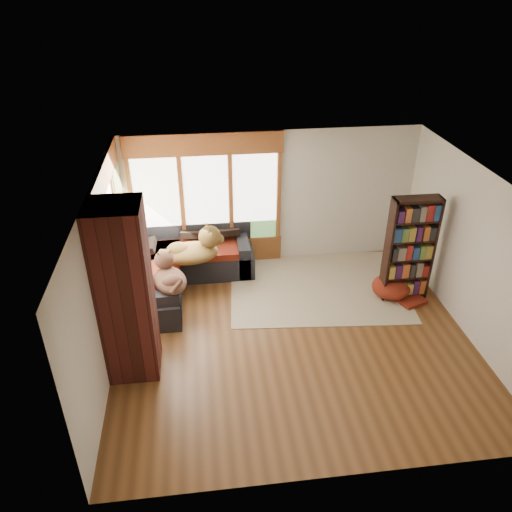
{
  "coord_description": "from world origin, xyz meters",
  "views": [
    {
      "loc": [
        -1.35,
        -6.03,
        5.11
      ],
      "look_at": [
        -0.47,
        1.0,
        0.95
      ],
      "focal_mm": 35.0,
      "sensor_mm": 36.0,
      "label": 1
    }
  ],
  "objects_px": {
    "brick_chimney": "(125,293)",
    "sectional_sofa": "(169,273)",
    "pouf": "(391,286)",
    "dog_tan": "(195,249)",
    "dog_brindle": "(169,276)",
    "bookshelf": "(410,249)",
    "area_rug": "(317,286)"
  },
  "relations": [
    {
      "from": "sectional_sofa",
      "to": "dog_brindle",
      "type": "relative_size",
      "value": 2.39
    },
    {
      "from": "bookshelf",
      "to": "dog_tan",
      "type": "bearing_deg",
      "value": 169.14
    },
    {
      "from": "bookshelf",
      "to": "dog_tan",
      "type": "height_order",
      "value": "bookshelf"
    },
    {
      "from": "brick_chimney",
      "to": "pouf",
      "type": "relative_size",
      "value": 3.91
    },
    {
      "from": "bookshelf",
      "to": "pouf",
      "type": "bearing_deg",
      "value": 173.87
    },
    {
      "from": "pouf",
      "to": "dog_brindle",
      "type": "height_order",
      "value": "dog_brindle"
    },
    {
      "from": "bookshelf",
      "to": "pouf",
      "type": "xyz_separation_m",
      "value": [
        -0.21,
        0.02,
        -0.75
      ]
    },
    {
      "from": "sectional_sofa",
      "to": "bookshelf",
      "type": "bearing_deg",
      "value": -10.51
    },
    {
      "from": "sectional_sofa",
      "to": "dog_brindle",
      "type": "height_order",
      "value": "dog_brindle"
    },
    {
      "from": "area_rug",
      "to": "dog_tan",
      "type": "relative_size",
      "value": 2.9
    },
    {
      "from": "dog_tan",
      "to": "bookshelf",
      "type": "bearing_deg",
      "value": -17.63
    },
    {
      "from": "pouf",
      "to": "dog_brindle",
      "type": "relative_size",
      "value": 0.72
    },
    {
      "from": "pouf",
      "to": "dog_tan",
      "type": "bearing_deg",
      "value": 168.85
    },
    {
      "from": "bookshelf",
      "to": "pouf",
      "type": "height_order",
      "value": "bookshelf"
    },
    {
      "from": "sectional_sofa",
      "to": "area_rug",
      "type": "distance_m",
      "value": 2.7
    },
    {
      "from": "bookshelf",
      "to": "pouf",
      "type": "distance_m",
      "value": 0.78
    },
    {
      "from": "area_rug",
      "to": "brick_chimney",
      "type": "bearing_deg",
      "value": -150.81
    },
    {
      "from": "sectional_sofa",
      "to": "bookshelf",
      "type": "height_order",
      "value": "bookshelf"
    },
    {
      "from": "dog_brindle",
      "to": "bookshelf",
      "type": "bearing_deg",
      "value": -105.85
    },
    {
      "from": "brick_chimney",
      "to": "sectional_sofa",
      "type": "xyz_separation_m",
      "value": [
        0.45,
        2.05,
        -1.0
      ]
    },
    {
      "from": "pouf",
      "to": "bookshelf",
      "type": "bearing_deg",
      "value": -6.13
    },
    {
      "from": "area_rug",
      "to": "dog_brindle",
      "type": "distance_m",
      "value": 2.77
    },
    {
      "from": "sectional_sofa",
      "to": "dog_tan",
      "type": "distance_m",
      "value": 0.72
    },
    {
      "from": "bookshelf",
      "to": "dog_tan",
      "type": "xyz_separation_m",
      "value": [
        -3.6,
        0.69,
        -0.13
      ]
    },
    {
      "from": "sectional_sofa",
      "to": "area_rug",
      "type": "xyz_separation_m",
      "value": [
        2.66,
        -0.31,
        -0.3
      ]
    },
    {
      "from": "brick_chimney",
      "to": "sectional_sofa",
      "type": "distance_m",
      "value": 2.32
    },
    {
      "from": "pouf",
      "to": "dog_brindle",
      "type": "xyz_separation_m",
      "value": [
        -3.83,
        -0.06,
        0.57
      ]
    },
    {
      "from": "pouf",
      "to": "dog_tan",
      "type": "distance_m",
      "value": 3.51
    },
    {
      "from": "area_rug",
      "to": "pouf",
      "type": "xyz_separation_m",
      "value": [
        1.22,
        -0.45,
        0.19
      ]
    },
    {
      "from": "area_rug",
      "to": "dog_brindle",
      "type": "bearing_deg",
      "value": -168.91
    },
    {
      "from": "brick_chimney",
      "to": "pouf",
      "type": "bearing_deg",
      "value": 16.52
    },
    {
      "from": "bookshelf",
      "to": "pouf",
      "type": "relative_size",
      "value": 2.84
    }
  ]
}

